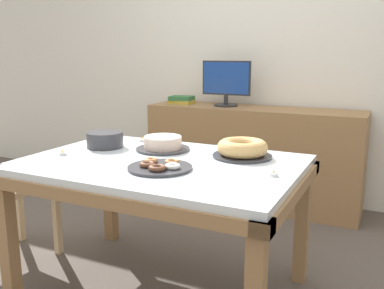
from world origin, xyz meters
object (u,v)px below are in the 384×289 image
object	(u,v)px
computer_monitor	(226,84)
tealight_right_edge	(63,153)
tealight_centre	(111,136)
tealight_near_front	(274,174)
cake_golden_bundt	(242,149)
plate_stack	(105,140)
book_stack	(182,100)
pastry_platter	(160,167)
tealight_near_cakes	(142,140)
cake_chocolate_round	(163,144)

from	to	relation	value
computer_monitor	tealight_right_edge	bearing A→B (deg)	-99.95
tealight_centre	tealight_near_front	distance (m)	1.25
cake_golden_bundt	plate_stack	size ratio (longest dim) A/B	1.50
book_stack	pastry_platter	world-z (taller)	book_stack
cake_golden_bundt	plate_stack	xyz separation A→B (m)	(-0.80, -0.12, 0.00)
pastry_platter	plate_stack	world-z (taller)	plate_stack
tealight_near_cakes	tealight_right_edge	world-z (taller)	same
tealight_centre	plate_stack	bearing A→B (deg)	-60.16
cake_chocolate_round	tealight_near_cakes	bearing A→B (deg)	146.91
cake_chocolate_round	tealight_near_cakes	world-z (taller)	cake_chocolate_round
cake_chocolate_round	tealight_near_front	distance (m)	0.75
tealight_near_front	cake_golden_bundt	bearing A→B (deg)	131.15
pastry_platter	tealight_near_cakes	size ratio (longest dim) A/B	7.67
plate_stack	tealight_right_edge	bearing A→B (deg)	-108.24
book_stack	plate_stack	world-z (taller)	book_stack
pastry_platter	tealight_near_front	distance (m)	0.53
book_stack	tealight_right_edge	xyz separation A→B (m)	(0.13, -1.66, -0.12)
cake_chocolate_round	tealight_right_edge	world-z (taller)	cake_chocolate_round
cake_golden_bundt	tealight_centre	bearing A→B (deg)	172.60
tealight_right_edge	tealight_centre	bearing A→B (deg)	95.98
tealight_near_cakes	tealight_right_edge	xyz separation A→B (m)	(-0.19, -0.49, 0.00)
plate_stack	tealight_centre	bearing A→B (deg)	119.84
cake_golden_bundt	plate_stack	world-z (taller)	cake_golden_bundt
book_stack	plate_stack	size ratio (longest dim) A/B	1.01
tealight_near_front	plate_stack	bearing A→B (deg)	171.18
plate_stack	tealight_centre	distance (m)	0.28
tealight_centre	cake_golden_bundt	bearing A→B (deg)	-7.40
cake_chocolate_round	pastry_platter	xyz separation A→B (m)	(0.19, -0.36, -0.02)
cake_chocolate_round	tealight_right_edge	distance (m)	0.55
tealight_near_cakes	pastry_platter	bearing A→B (deg)	-50.68
pastry_platter	tealight_near_front	size ratio (longest dim) A/B	7.67
computer_monitor	tealight_right_edge	size ratio (longest dim) A/B	10.60
book_stack	tealight_near_cakes	distance (m)	1.22
cake_golden_bundt	tealight_right_edge	size ratio (longest dim) A/B	7.85
cake_golden_bundt	tealight_right_edge	world-z (taller)	cake_golden_bundt
computer_monitor	cake_chocolate_round	world-z (taller)	computer_monitor
cake_chocolate_round	plate_stack	world-z (taller)	plate_stack
tealight_centre	tealight_near_front	size ratio (longest dim) A/B	1.00
pastry_platter	tealight_centre	xyz separation A→B (m)	(-0.67, 0.52, -0.00)
tealight_near_cakes	cake_chocolate_round	bearing A→B (deg)	-33.09
plate_stack	tealight_centre	size ratio (longest dim) A/B	5.25
plate_stack	pastry_platter	bearing A→B (deg)	-28.01
cake_golden_bundt	computer_monitor	bearing A→B (deg)	114.90
pastry_platter	book_stack	bearing A→B (deg)	113.90
computer_monitor	plate_stack	distance (m)	1.43
pastry_platter	tealight_centre	bearing A→B (deg)	141.96
cake_golden_bundt	tealight_near_cakes	distance (m)	0.70
computer_monitor	tealight_centre	xyz separation A→B (m)	(-0.34, -1.16, -0.28)
computer_monitor	cake_golden_bundt	xyz separation A→B (m)	(0.59, -1.28, -0.24)
tealight_centre	tealight_right_edge	xyz separation A→B (m)	(0.05, -0.50, 0.00)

